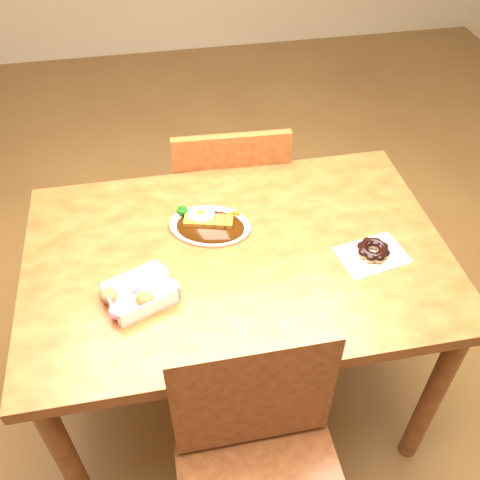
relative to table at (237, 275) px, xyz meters
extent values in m
plane|color=brown|center=(0.00, 0.00, -0.65)|extent=(6.00, 6.00, 0.00)
cube|color=#542710|center=(0.00, 0.00, 0.08)|extent=(1.20, 0.80, 0.04)
cylinder|color=#542710|center=(-0.54, -0.34, -0.30)|extent=(0.06, 0.06, 0.71)
cylinder|color=#542710|center=(0.54, -0.34, -0.30)|extent=(0.06, 0.06, 0.71)
cylinder|color=#542710|center=(-0.54, 0.34, -0.30)|extent=(0.06, 0.06, 0.71)
cylinder|color=#542710|center=(0.54, 0.34, -0.30)|extent=(0.06, 0.06, 0.71)
cube|color=#542710|center=(0.07, 0.60, -0.22)|extent=(0.44, 0.44, 0.04)
cylinder|color=#542710|center=(0.25, 0.76, -0.45)|extent=(0.04, 0.04, 0.41)
cylinder|color=#542710|center=(-0.09, 0.78, -0.45)|extent=(0.04, 0.04, 0.41)
cylinder|color=#542710|center=(0.23, 0.42, -0.45)|extent=(0.04, 0.04, 0.41)
cylinder|color=#542710|center=(-0.11, 0.44, -0.45)|extent=(0.04, 0.04, 0.41)
cube|color=#542710|center=(0.06, 0.41, 0.02)|extent=(0.40, 0.05, 0.40)
cylinder|color=#542710|center=(0.13, -0.43, -0.45)|extent=(0.04, 0.04, 0.41)
cube|color=#542710|center=(-0.04, -0.41, 0.02)|extent=(0.40, 0.03, 0.40)
ellipsoid|color=white|center=(-0.06, 0.12, 0.10)|extent=(0.28, 0.24, 0.01)
ellipsoid|color=black|center=(-0.06, 0.10, 0.11)|extent=(0.24, 0.20, 0.01)
cube|color=#6B380C|center=(-0.06, 0.12, 0.12)|extent=(0.15, 0.09, 0.02)
ellipsoid|color=white|center=(-0.08, 0.15, 0.13)|extent=(0.10, 0.09, 0.01)
ellipsoid|color=#FFB214|center=(-0.08, 0.15, 0.13)|extent=(0.03, 0.03, 0.02)
cube|color=white|center=(-0.28, -0.12, 0.12)|extent=(0.20, 0.18, 0.04)
ellipsoid|color=pink|center=(-0.34, -0.18, 0.13)|extent=(0.05, 0.05, 0.04)
ellipsoid|color=brown|center=(-0.27, -0.15, 0.13)|extent=(0.05, 0.05, 0.04)
ellipsoid|color=beige|center=(-0.20, -0.12, 0.13)|extent=(0.05, 0.05, 0.04)
ellipsoid|color=brown|center=(-0.36, -0.12, 0.13)|extent=(0.05, 0.05, 0.04)
ellipsoid|color=pink|center=(-0.29, -0.09, 0.13)|extent=(0.05, 0.05, 0.04)
ellipsoid|color=beige|center=(-0.22, -0.07, 0.13)|extent=(0.05, 0.05, 0.04)
cube|color=silver|center=(0.37, -0.08, 0.10)|extent=(0.21, 0.16, 0.00)
torus|color=olive|center=(0.37, -0.08, 0.12)|extent=(0.11, 0.11, 0.03)
torus|color=black|center=(0.37, -0.08, 0.13)|extent=(0.10, 0.10, 0.02)
camera|label=1|loc=(-0.19, -1.05, 1.18)|focal=40.00mm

